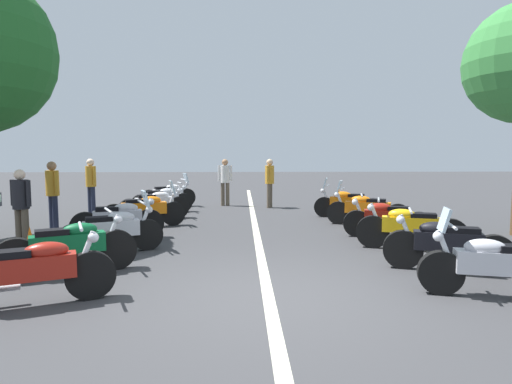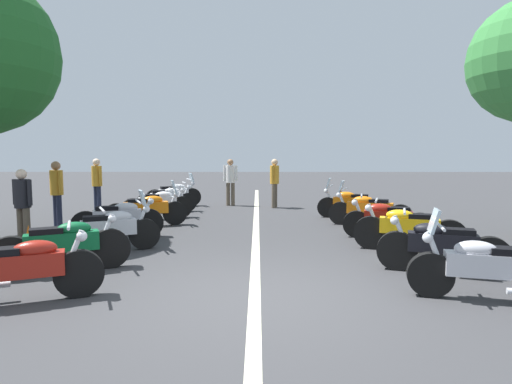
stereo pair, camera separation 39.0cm
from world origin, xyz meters
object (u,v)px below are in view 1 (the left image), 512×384
(motorcycle_right_row_2, at_px, (410,227))
(bystander_3, at_px, (91,181))
(motorcycle_left_row_0, at_px, (33,271))
(motorcycle_right_row_4, at_px, (366,208))
(motorcycle_left_row_4, at_px, (145,209))
(bystander_2, at_px, (21,202))
(motorcycle_right_row_3, at_px, (387,218))
(motorcycle_left_row_1, at_px, (70,246))
(motorcycle_right_row_5, at_px, (347,203))
(motorcycle_right_row_1, at_px, (446,244))
(motorcycle_left_row_7, at_px, (169,194))
(bystander_1, at_px, (225,178))
(motorcycle_left_row_2, at_px, (113,230))
(bystander_4, at_px, (53,189))
(bystander_0, at_px, (270,179))
(motorcycle_right_row_0, at_px, (496,264))
(motorcycle_left_row_6, at_px, (163,199))
(traffic_cone_0, at_px, (30,244))
(motorcycle_left_row_5, at_px, (155,204))
(motorcycle_left_row_3, at_px, (119,219))

(motorcycle_right_row_2, height_order, bystander_3, bystander_3)
(motorcycle_left_row_0, xyz_separation_m, motorcycle_right_row_4, (5.80, -5.94, 0.01))
(motorcycle_left_row_4, height_order, bystander_2, bystander_2)
(motorcycle_right_row_3, xyz_separation_m, motorcycle_right_row_4, (1.65, -0.02, 0.01))
(motorcycle_left_row_1, bearing_deg, bystander_3, 80.42)
(motorcycle_right_row_4, xyz_separation_m, motorcycle_right_row_5, (1.38, 0.16, -0.00))
(motorcycle_right_row_1, bearing_deg, motorcycle_left_row_4, -18.08)
(motorcycle_left_row_4, distance_m, motorcycle_left_row_7, 4.14)
(motorcycle_left_row_1, distance_m, bystander_1, 9.18)
(motorcycle_left_row_0, distance_m, motorcycle_left_row_7, 9.93)
(motorcycle_left_row_2, relative_size, bystander_4, 1.07)
(motorcycle_left_row_7, relative_size, bystander_0, 1.09)
(motorcycle_left_row_1, bearing_deg, motorcycle_right_row_2, -12.26)
(motorcycle_right_row_0, relative_size, motorcycle_right_row_2, 0.97)
(motorcycle_right_row_3, xyz_separation_m, bystander_1, (6.15, 3.93, 0.57))
(motorcycle_left_row_6, height_order, motorcycle_right_row_4, motorcycle_right_row_4)
(motorcycle_right_row_1, bearing_deg, motorcycle_right_row_5, -69.58)
(motorcycle_left_row_1, xyz_separation_m, motorcycle_right_row_3, (2.76, -6.03, -0.02))
(motorcycle_left_row_4, relative_size, motorcycle_right_row_5, 1.03)
(motorcycle_left_row_4, distance_m, motorcycle_right_row_4, 5.86)
(motorcycle_right_row_4, distance_m, bystander_4, 8.17)
(traffic_cone_0, bearing_deg, motorcycle_right_row_5, -55.49)
(bystander_4, bearing_deg, motorcycle_left_row_5, -17.34)
(motorcycle_left_row_5, relative_size, bystander_4, 1.12)
(motorcycle_left_row_4, relative_size, motorcycle_right_row_0, 1.04)
(motorcycle_left_row_7, height_order, motorcycle_right_row_5, motorcycle_left_row_7)
(motorcycle_left_row_5, height_order, motorcycle_right_row_4, motorcycle_right_row_4)
(bystander_0, bearing_deg, bystander_1, 1.75)
(bystander_0, bearing_deg, motorcycle_right_row_1, 128.50)
(motorcycle_left_row_5, relative_size, bystander_0, 1.11)
(bystander_1, distance_m, bystander_4, 6.31)
(motorcycle_left_row_7, bearing_deg, motorcycle_right_row_5, -50.46)
(motorcycle_right_row_1, distance_m, bystander_2, 8.12)
(motorcycle_left_row_0, relative_size, traffic_cone_0, 3.10)
(motorcycle_left_row_7, bearing_deg, motorcycle_right_row_3, -69.29)
(motorcycle_left_row_6, bearing_deg, bystander_4, -147.28)
(motorcycle_right_row_0, xyz_separation_m, motorcycle_right_row_3, (4.04, 0.05, -0.01))
(motorcycle_left_row_2, relative_size, bystander_0, 1.07)
(motorcycle_left_row_1, distance_m, motorcycle_right_row_0, 6.21)
(motorcycle_right_row_2, height_order, bystander_4, bystander_4)
(motorcycle_right_row_0, relative_size, motorcycle_right_row_5, 1.00)
(motorcycle_left_row_7, bearing_deg, bystander_2, -131.37)
(motorcycle_left_row_3, bearing_deg, motorcycle_left_row_4, 64.62)
(motorcycle_left_row_2, height_order, bystander_0, bystander_0)
(motorcycle_right_row_3, bearing_deg, motorcycle_right_row_5, -73.18)
(motorcycle_right_row_1, relative_size, motorcycle_right_row_3, 0.99)
(motorcycle_right_row_3, distance_m, motorcycle_right_row_5, 3.03)
(motorcycle_left_row_2, relative_size, motorcycle_right_row_3, 0.95)
(bystander_3, bearing_deg, motorcycle_right_row_3, 102.39)
(motorcycle_right_row_0, xyz_separation_m, motorcycle_right_row_4, (5.69, 0.03, 0.01))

